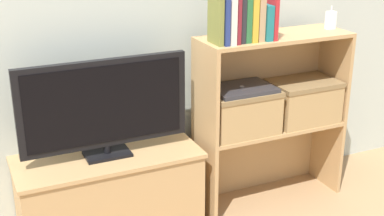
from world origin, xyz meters
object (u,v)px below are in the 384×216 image
tv_stand (110,193)px  storage_basket_right (303,99)px  book_navy (221,21)px  book_tan (256,17)px  book_olive (216,17)px  book_charcoal (238,15)px  book_maroon (233,18)px  book_forest (243,19)px  book_crimson (269,14)px  book_ivory (227,19)px  tv (105,106)px  book_mustard (249,14)px  laptop (242,88)px  storage_basket_left (241,109)px  book_teal (263,22)px  baby_monitor (331,20)px

tv_stand → storage_basket_right: storage_basket_right is taller
book_navy → book_tan: 0.19m
book_olive → book_navy: book_olive is taller
book_charcoal → storage_basket_right: size_ratio=0.70×
book_maroon → book_forest: 0.06m
book_maroon → book_crimson: book_crimson is taller
book_ivory → book_forest: bearing=0.0°
book_navy → book_maroon: (0.06, 0.00, 0.01)m
tv → book_navy: 0.68m
tv_stand → book_mustard: (0.72, -0.08, 0.86)m
tv → laptop: 0.72m
book_ivory → book_charcoal: size_ratio=0.89×
tv → laptop: tv is taller
book_maroon → storage_basket_left: book_maroon is taller
book_maroon → laptop: size_ratio=0.74×
book_forest → storage_basket_right: (0.41, 0.03, -0.48)m
book_teal → tv: bearing=174.2°
book_navy → storage_basket_right: bearing=3.1°
book_ivory → book_navy: bearing=180.0°
book_teal → laptop: (-0.09, 0.03, -0.35)m
tv → book_crimson: bearing=-5.6°
book_ivory → book_teal: (0.20, 0.00, -0.03)m
book_navy → book_forest: 0.12m
book_maroon → storage_basket_right: 0.68m
book_forest → storage_basket_right: book_forest is taller
book_olive → storage_basket_left: book_olive is taller
book_forest → book_crimson: book_crimson is taller
laptop → book_forest: bearing=-128.0°
book_ivory → book_mustard: book_mustard is taller
tv → book_tan: book_tan is taller
book_olive → storage_basket_right: (0.56, 0.03, -0.50)m
book_maroon → book_mustard: size_ratio=0.92×
book_maroon → book_tan: (0.13, 0.00, -0.01)m
book_maroon → book_mustard: (0.09, 0.00, 0.01)m
tv → book_charcoal: 0.77m
storage_basket_right → book_teal: bearing=-174.4°
book_maroon → laptop: 0.39m
book_tan → book_teal: book_tan is taller
storage_basket_right → laptop: size_ratio=1.14×
tv → book_teal: 0.88m
book_ivory → baby_monitor: 0.66m
book_charcoal → book_crimson: (0.18, 0.00, -0.01)m
book_teal → baby_monitor: book_teal is taller
book_olive → baby_monitor: 0.72m
book_forest → book_crimson: (0.14, 0.00, 0.01)m
book_forest → book_navy: bearing=180.0°
book_crimson → storage_basket_left: (-0.12, 0.03, -0.50)m
tv → baby_monitor: bearing=-1.7°
book_teal → book_tan: bearing=180.0°
book_charcoal → book_forest: 0.04m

